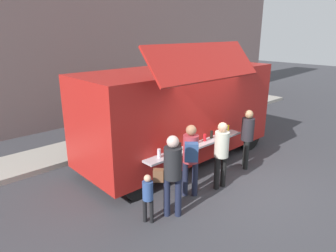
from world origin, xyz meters
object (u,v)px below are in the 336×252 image
object	(u,v)px
food_truck_main	(179,111)
customer_extra_browsing	(247,134)
customer_rear_waiting	(172,170)
customer_mid_with_backpack	(191,154)
child_near_queue	(148,194)
trash_bin	(202,110)
customer_front_ordering	(221,150)

from	to	relation	value
food_truck_main	customer_extra_browsing	xyz separation A→B (m)	(0.95, -1.70, -0.49)
customer_rear_waiting	customer_extra_browsing	size ratio (longest dim) A/B	1.06
customer_mid_with_backpack	child_near_queue	world-z (taller)	customer_mid_with_backpack
customer_rear_waiting	child_near_queue	xyz separation A→B (m)	(-0.51, 0.15, -0.42)
trash_bin	customer_rear_waiting	world-z (taller)	customer_rear_waiting
customer_mid_with_backpack	customer_extra_browsing	world-z (taller)	customer_mid_with_backpack
customer_rear_waiting	child_near_queue	world-z (taller)	customer_rear_waiting
trash_bin	customer_mid_with_backpack	bearing A→B (deg)	-141.38
customer_mid_with_backpack	customer_extra_browsing	bearing A→B (deg)	-45.54
food_truck_main	customer_extra_browsing	world-z (taller)	food_truck_main
food_truck_main	customer_front_ordering	distance (m)	2.04
food_truck_main	customer_rear_waiting	bearing A→B (deg)	-137.43
child_near_queue	customer_rear_waiting	bearing A→B (deg)	-51.30
trash_bin	child_near_queue	size ratio (longest dim) A/B	0.82
food_truck_main	customer_mid_with_backpack	size ratio (longest dim) A/B	3.44
customer_rear_waiting	child_near_queue	bearing A→B (deg)	119.21
customer_mid_with_backpack	customer_rear_waiting	distance (m)	0.90
customer_front_ordering	child_near_queue	world-z (taller)	customer_front_ordering
customer_front_ordering	customer_extra_browsing	bearing A→B (deg)	-71.93
food_truck_main	child_near_queue	world-z (taller)	food_truck_main
customer_front_ordering	customer_mid_with_backpack	xyz separation A→B (m)	(-0.84, 0.22, 0.06)
customer_front_ordering	customer_extra_browsing	world-z (taller)	customer_front_ordering
trash_bin	customer_front_ordering	distance (m)	6.00
child_near_queue	food_truck_main	bearing A→B (deg)	-0.34
food_truck_main	customer_extra_browsing	distance (m)	2.01
customer_front_ordering	child_near_queue	distance (m)	2.23
customer_extra_browsing	customer_front_ordering	bearing A→B (deg)	58.78
trash_bin	customer_rear_waiting	distance (m)	7.32
customer_extra_browsing	child_near_queue	size ratio (longest dim) A/B	1.59
customer_mid_with_backpack	customer_extra_browsing	xyz separation A→B (m)	(2.29, 0.01, -0.06)
customer_extra_browsing	child_near_queue	xyz separation A→B (m)	(-3.65, -0.14, -0.37)
customer_extra_browsing	child_near_queue	bearing A→B (deg)	52.05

